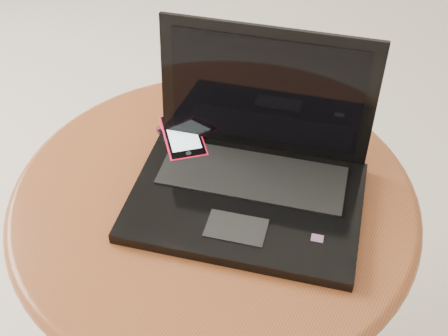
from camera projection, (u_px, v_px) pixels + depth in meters
The scene contains 4 objects.
table at pixel (214, 238), 1.03m from camera, with size 0.66×0.66×0.53m.
laptop at pixel (252, 169), 0.93m from camera, with size 0.41×0.35×0.24m.
phone_black at pixel (182, 142), 1.04m from camera, with size 0.12×0.10×0.01m.
phone_pink at pixel (183, 137), 1.03m from camera, with size 0.13×0.13×0.01m.
Camera 1 is at (0.24, -0.61, 1.21)m, focal length 47.72 mm.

